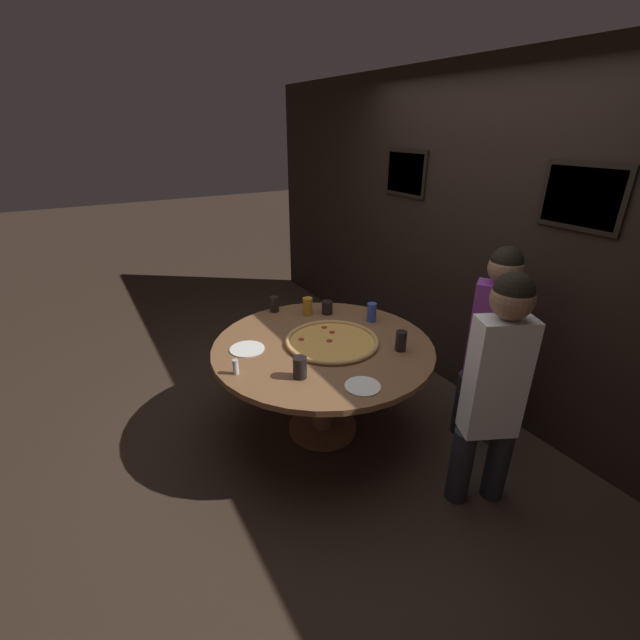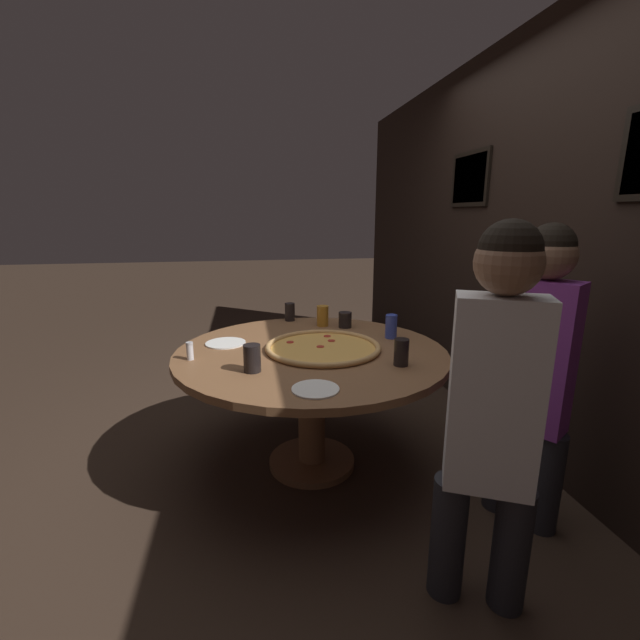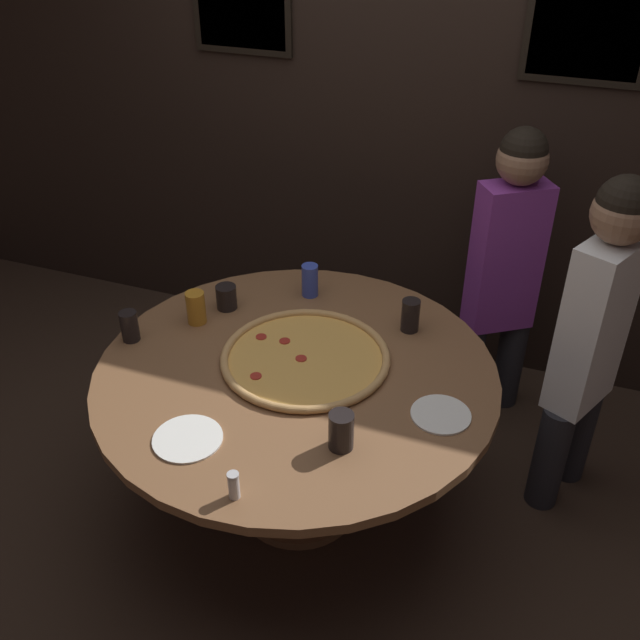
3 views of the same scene
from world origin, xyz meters
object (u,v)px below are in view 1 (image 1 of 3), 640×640
object	(u,v)px
dining_table	(323,361)
drink_cup_front_edge	(401,341)
drink_cup_far_left	(327,307)
white_plate_beside_cup	(363,386)
drink_cup_near_left	(300,367)
diner_side_left	(495,383)
condiment_shaker	(236,367)
drink_cup_by_shaker	(372,312)
drink_cup_beside_pizza	(308,306)
diner_far_left	(493,338)
white_plate_far_back	(247,349)
giant_pizza	(332,341)
drink_cup_near_right	(274,304)

from	to	relation	value
dining_table	drink_cup_front_edge	distance (m)	0.57
drink_cup_far_left	white_plate_beside_cup	size ratio (longest dim) A/B	0.50
drink_cup_front_edge	drink_cup_near_left	bearing A→B (deg)	-93.20
diner_side_left	drink_cup_near_left	bearing A→B (deg)	-16.38
diner_side_left	condiment_shaker	bearing A→B (deg)	-14.87
drink_cup_near_left	drink_cup_by_shaker	bearing A→B (deg)	117.04
drink_cup_beside_pizza	diner_far_left	world-z (taller)	diner_far_left
white_plate_far_back	diner_far_left	size ratio (longest dim) A/B	0.16
giant_pizza	drink_cup_by_shaker	xyz separation A→B (m)	(-0.16, 0.46, 0.06)
diner_far_left	drink_cup_far_left	bearing A→B (deg)	-3.05
drink_cup_by_shaker	diner_far_left	distance (m)	0.90
drink_cup_near_left	white_plate_beside_cup	bearing A→B (deg)	43.81
drink_cup_near_left	dining_table	bearing A→B (deg)	131.22
drink_cup_far_left	white_plate_far_back	bearing A→B (deg)	-72.69
drink_cup_near_right	white_plate_beside_cup	size ratio (longest dim) A/B	0.61
drink_cup_near_right	drink_cup_front_edge	size ratio (longest dim) A/B	0.92
dining_table	diner_side_left	world-z (taller)	diner_side_left
drink_cup_near_right	diner_far_left	size ratio (longest dim) A/B	0.09
drink_cup_far_left	drink_cup_front_edge	size ratio (longest dim) A/B	0.76
drink_cup_beside_pizza	condiment_shaker	world-z (taller)	drink_cup_beside_pizza
giant_pizza	diner_far_left	world-z (taller)	diner_far_left
diner_far_left	dining_table	bearing A→B (deg)	22.02
diner_far_left	white_plate_beside_cup	bearing A→B (deg)	52.30
drink_cup_beside_pizza	white_plate_far_back	size ratio (longest dim) A/B	0.59
white_plate_far_back	diner_far_left	bearing A→B (deg)	59.77
drink_cup_far_left	drink_cup_near_left	world-z (taller)	drink_cup_near_left
drink_cup_front_edge	white_plate_beside_cup	world-z (taller)	drink_cup_front_edge
giant_pizza	drink_cup_near_right	bearing A→B (deg)	-170.92
white_plate_beside_cup	diner_far_left	distance (m)	1.03
drink_cup_by_shaker	diner_far_left	xyz separation A→B (m)	(0.79, 0.43, 0.02)
drink_cup_by_shaker	drink_cup_near_left	size ratio (longest dim) A/B	1.08
drink_cup_far_left	diner_far_left	size ratio (longest dim) A/B	0.07
drink_cup_beside_pizza	condiment_shaker	bearing A→B (deg)	-55.02
drink_cup_near_right	drink_cup_front_edge	xyz separation A→B (m)	(1.04, 0.46, 0.01)
dining_table	drink_cup_front_edge	xyz separation A→B (m)	(0.34, 0.41, 0.20)
white_plate_far_back	diner_far_left	world-z (taller)	diner_far_left
dining_table	drink_cup_far_left	world-z (taller)	drink_cup_far_left
dining_table	drink_cup_beside_pizza	size ratio (longest dim) A/B	10.96
white_plate_far_back	diner_side_left	world-z (taller)	diner_side_left
drink_cup_beside_pizza	white_plate_beside_cup	bearing A→B (deg)	-11.97
drink_cup_far_left	drink_cup_front_edge	world-z (taller)	drink_cup_front_edge
drink_cup_beside_pizza	diner_far_left	size ratio (longest dim) A/B	0.10
diner_far_left	white_plate_far_back	bearing A→B (deg)	25.78
drink_cup_by_shaker	white_plate_far_back	xyz separation A→B (m)	(-0.05, -1.02, -0.07)
white_plate_far_back	diner_side_left	size ratio (longest dim) A/B	0.16
drink_cup_near_left	condiment_shaker	distance (m)	0.40
drink_cup_beside_pizza	diner_far_left	distance (m)	1.41
giant_pizza	white_plate_far_back	distance (m)	0.59
drink_cup_near_right	diner_side_left	world-z (taller)	diner_side_left
drink_cup_by_shaker	diner_far_left	world-z (taller)	diner_far_left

